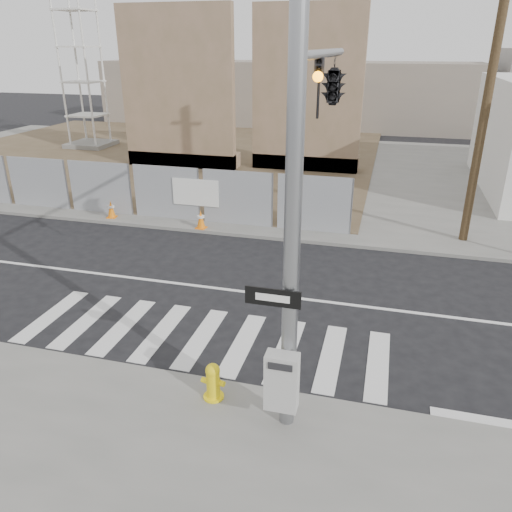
% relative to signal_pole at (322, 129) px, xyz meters
% --- Properties ---
extents(ground, '(100.00, 100.00, 0.00)m').
position_rel_signal_pole_xyz_m(ground, '(-2.49, 2.05, -4.78)').
color(ground, black).
rests_on(ground, ground).
extents(sidewalk_far, '(50.00, 20.00, 0.12)m').
position_rel_signal_pole_xyz_m(sidewalk_far, '(-2.49, 16.05, -4.72)').
color(sidewalk_far, slate).
rests_on(sidewalk_far, ground).
extents(signal_pole, '(0.96, 5.87, 7.00)m').
position_rel_signal_pole_xyz_m(signal_pole, '(0.00, 0.00, 0.00)').
color(signal_pole, gray).
rests_on(signal_pole, sidewalk_near).
extents(chain_link_fence, '(24.60, 0.04, 2.00)m').
position_rel_signal_pole_xyz_m(chain_link_fence, '(-12.49, 7.05, -3.66)').
color(chain_link_fence, gray).
rests_on(chain_link_fence, sidewalk_far).
extents(concrete_wall_left, '(6.00, 1.30, 8.00)m').
position_rel_signal_pole_xyz_m(concrete_wall_left, '(-9.49, 15.13, -1.40)').
color(concrete_wall_left, brown).
rests_on(concrete_wall_left, sidewalk_far).
extents(concrete_wall_right, '(5.50, 1.30, 8.00)m').
position_rel_signal_pole_xyz_m(concrete_wall_right, '(-2.99, 16.13, -1.40)').
color(concrete_wall_right, brown).
rests_on(concrete_wall_right, sidewalk_far).
extents(utility_pole_right, '(1.60, 0.28, 10.00)m').
position_rel_signal_pole_xyz_m(utility_pole_right, '(4.01, 7.55, 0.42)').
color(utility_pole_right, '#483921').
rests_on(utility_pole_right, sidewalk_far).
extents(fire_hydrant, '(0.47, 0.47, 0.74)m').
position_rel_signal_pole_xyz_m(fire_hydrant, '(-1.46, -2.50, -4.29)').
color(fire_hydrant, yellow).
rests_on(fire_hydrant, sidewalk_near).
extents(traffic_cone_b, '(0.42, 0.42, 0.76)m').
position_rel_signal_pole_xyz_m(traffic_cone_b, '(-11.91, 7.34, -4.29)').
color(traffic_cone_b, '#FF600D').
rests_on(traffic_cone_b, sidewalk_far).
extents(traffic_cone_c, '(0.40, 0.40, 0.67)m').
position_rel_signal_pole_xyz_m(traffic_cone_c, '(-8.80, 6.52, -4.33)').
color(traffic_cone_c, orange).
rests_on(traffic_cone_c, sidewalk_far).
extents(traffic_cone_d, '(0.40, 0.40, 0.68)m').
position_rel_signal_pole_xyz_m(traffic_cone_d, '(-5.04, 6.27, -4.33)').
color(traffic_cone_d, orange).
rests_on(traffic_cone_d, sidewalk_far).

